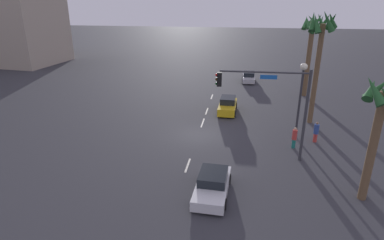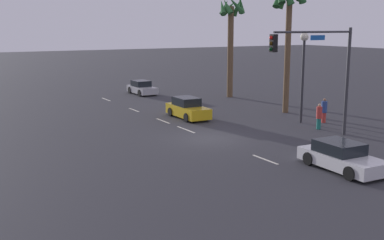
# 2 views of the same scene
# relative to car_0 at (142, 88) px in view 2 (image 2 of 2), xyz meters

# --- Properties ---
(ground_plane) EXTENTS (220.00, 220.00, 0.00)m
(ground_plane) POSITION_rel_car_0_xyz_m (19.61, -4.30, -0.61)
(ground_plane) COLOR #333338
(lane_stripe_0) EXTENTS (2.15, 0.14, 0.01)m
(lane_stripe_0) POSITION_rel_car_0_xyz_m (1.61, -4.30, -0.61)
(lane_stripe_0) COLOR silver
(lane_stripe_0) RESTS_ON ground_plane
(lane_stripe_1) EXTENTS (1.93, 0.14, 0.01)m
(lane_stripe_1) POSITION_rel_car_0_xyz_m (8.13, -4.30, -0.61)
(lane_stripe_1) COLOR silver
(lane_stripe_1) RESTS_ON ground_plane
(lane_stripe_2) EXTENTS (2.04, 0.14, 0.01)m
(lane_stripe_2) POSITION_rel_car_0_xyz_m (13.38, -4.30, -0.61)
(lane_stripe_2) COLOR silver
(lane_stripe_2) RESTS_ON ground_plane
(lane_stripe_3) EXTENTS (2.30, 0.14, 0.01)m
(lane_stripe_3) POSITION_rel_car_0_xyz_m (16.70, -4.30, -0.61)
(lane_stripe_3) COLOR silver
(lane_stripe_3) RESTS_ON ground_plane
(lane_stripe_4) EXTENTS (2.00, 0.14, 0.01)m
(lane_stripe_4) POSITION_rel_car_0_xyz_m (24.92, -4.30, -0.61)
(lane_stripe_4) COLOR silver
(lane_stripe_4) RESTS_ON ground_plane
(car_0) EXTENTS (3.96, 1.78, 1.34)m
(car_0) POSITION_rel_car_0_xyz_m (0.00, 0.00, 0.00)
(car_0) COLOR #B7B7BC
(car_0) RESTS_ON ground_plane
(car_1) EXTENTS (4.37, 2.07, 1.31)m
(car_1) POSITION_rel_car_0_xyz_m (28.03, -2.29, -0.01)
(car_1) COLOR silver
(car_1) RESTS_ON ground_plane
(car_2) EXTENTS (4.23, 1.86, 1.50)m
(car_2) POSITION_rel_car_0_xyz_m (13.20, -2.20, 0.07)
(car_2) COLOR gold
(car_2) RESTS_ON ground_plane
(traffic_signal) EXTENTS (0.40, 6.27, 6.53)m
(traffic_signal) POSITION_rel_car_0_xyz_m (22.92, 1.38, 3.87)
(traffic_signal) COLOR #38383D
(traffic_signal) RESTS_ON ground_plane
(streetlamp) EXTENTS (0.56, 0.56, 6.18)m
(streetlamp) POSITION_rel_car_0_xyz_m (18.69, 3.75, 3.71)
(streetlamp) COLOR #2D2D33
(streetlamp) RESTS_ON ground_plane
(pedestrian_0) EXTENTS (0.46, 0.46, 1.71)m
(pedestrian_0) POSITION_rel_car_0_xyz_m (19.45, 5.15, 0.28)
(pedestrian_0) COLOR #BF3833
(pedestrian_0) RESTS_ON ground_plane
(pedestrian_1) EXTENTS (0.52, 0.52, 1.69)m
(pedestrian_1) POSITION_rel_car_0_xyz_m (20.87, 3.29, 0.27)
(pedestrian_1) COLOR #1E7266
(pedestrian_1) RESTS_ON ground_plane
(palm_tree_1) EXTENTS (2.61, 2.44, 10.04)m
(palm_tree_1) POSITION_rel_car_0_xyz_m (14.95, 5.51, 6.87)
(palm_tree_1) COLOR brown
(palm_tree_1) RESTS_ON ground_plane
(palm_tree_2) EXTENTS (2.53, 2.63, 9.48)m
(palm_tree_2) POSITION_rel_car_0_xyz_m (5.95, 6.48, 6.04)
(palm_tree_2) COLOR brown
(palm_tree_2) RESTS_ON ground_plane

